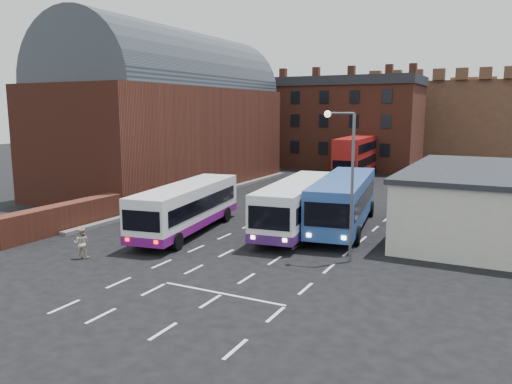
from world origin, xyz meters
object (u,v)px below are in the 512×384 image
at_px(bus_white_outbound, 187,205).
at_px(bus_red_double, 356,156).
at_px(bus_white_inbound, 298,202).
at_px(street_lamp, 347,172).
at_px(bus_blue, 344,199).
at_px(pedestrian_beige, 82,243).

xyz_separation_m(bus_white_outbound, bus_red_double, (2.53, 30.51, 0.70)).
relative_size(bus_white_inbound, street_lamp, 1.55).
bearing_deg(bus_white_outbound, bus_blue, 24.09).
bearing_deg(bus_white_inbound, bus_blue, -148.33).
distance_m(bus_blue, pedestrian_beige, 16.79).
bearing_deg(pedestrian_beige, street_lamp, 176.87).
relative_size(bus_white_inbound, bus_red_double, 1.01).
bearing_deg(bus_red_double, bus_blue, 100.53).
xyz_separation_m(bus_white_inbound, street_lamp, (4.83, -5.18, 2.83)).
bearing_deg(bus_white_outbound, pedestrian_beige, -112.50).
bearing_deg(pedestrian_beige, bus_white_inbound, -153.54).
height_order(bus_white_inbound, bus_blue, bus_blue).
relative_size(bus_white_outbound, pedestrian_beige, 7.00).
relative_size(bus_blue, bus_red_double, 1.07).
height_order(bus_blue, pedestrian_beige, bus_blue).
relative_size(bus_white_outbound, street_lamp, 1.49).
distance_m(bus_white_inbound, bus_blue, 3.21).
height_order(bus_red_double, pedestrian_beige, bus_red_double).
distance_m(street_lamp, pedestrian_beige, 14.60).
bearing_deg(street_lamp, bus_blue, 107.94).
bearing_deg(street_lamp, bus_white_inbound, 132.97).
bearing_deg(bus_red_double, pedestrian_beige, 80.13).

